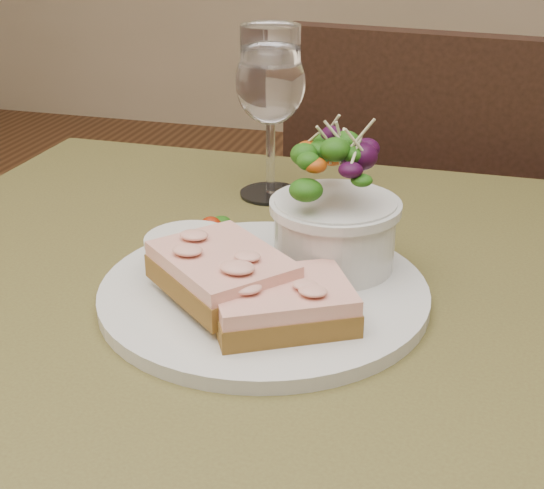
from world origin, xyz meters
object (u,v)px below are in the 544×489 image
(cafe_table, at_px, (260,413))
(sandwich_front, at_px, (282,303))
(dinner_plate, at_px, (264,292))
(sandwich_back, at_px, (222,272))
(ramekin, at_px, (190,254))
(salad_bowl, at_px, (336,203))
(wine_glass, at_px, (271,88))
(chair_far, at_px, (429,361))

(cafe_table, xyz_separation_m, sandwich_front, (0.03, -0.03, 0.13))
(dinner_plate, bearing_deg, sandwich_back, -132.40)
(sandwich_back, xyz_separation_m, ramekin, (-0.04, 0.03, -0.00))
(sandwich_front, xyz_separation_m, ramekin, (-0.10, 0.05, 0.00))
(salad_bowl, bearing_deg, dinner_plate, -130.82)
(dinner_plate, relative_size, sandwich_back, 1.97)
(ramekin, distance_m, wine_glass, 0.25)
(dinner_plate, relative_size, sandwich_front, 2.13)
(dinner_plate, distance_m, wine_glass, 0.27)
(chair_far, xyz_separation_m, salad_bowl, (-0.07, -0.60, 0.53))
(sandwich_back, xyz_separation_m, wine_glass, (-0.04, 0.26, 0.09))
(dinner_plate, height_order, sandwich_front, sandwich_front)
(wine_glass, bearing_deg, dinner_plate, -75.35)
(chair_far, xyz_separation_m, ramekin, (-0.18, -0.65, 0.49))
(cafe_table, bearing_deg, dinner_plate, 96.14)
(cafe_table, xyz_separation_m, ramekin, (-0.07, 0.03, 0.13))
(cafe_table, distance_m, sandwich_front, 0.13)
(cafe_table, distance_m, ramekin, 0.15)
(sandwich_back, relative_size, ramekin, 1.97)
(chair_far, bearing_deg, ramekin, 81.94)
(dinner_plate, bearing_deg, wine_glass, 104.65)
(dinner_plate, distance_m, sandwich_front, 0.06)
(dinner_plate, height_order, ramekin, ramekin)
(sandwich_front, bearing_deg, cafe_table, 105.80)
(dinner_plate, height_order, wine_glass, wine_glass)
(sandwich_back, relative_size, wine_glass, 0.80)
(dinner_plate, xyz_separation_m, salad_bowl, (0.05, 0.06, 0.07))
(chair_far, bearing_deg, wine_glass, 74.44)
(ramekin, bearing_deg, cafe_table, -20.37)
(ramekin, relative_size, wine_glass, 0.41)
(cafe_table, distance_m, chair_far, 0.77)
(salad_bowl, bearing_deg, sandwich_back, -131.37)
(dinner_plate, relative_size, salad_bowl, 2.18)
(chair_far, height_order, sandwich_back, chair_far)
(ramekin, xyz_separation_m, salad_bowl, (0.11, 0.05, 0.04))
(ramekin, relative_size, salad_bowl, 0.56)
(dinner_plate, bearing_deg, chair_far, 79.82)
(chair_far, bearing_deg, sandwich_front, 90.57)
(dinner_plate, bearing_deg, cafe_table, -83.86)
(ramekin, height_order, salad_bowl, salad_bowl)
(chair_far, xyz_separation_m, dinner_plate, (-0.12, -0.65, 0.46))
(cafe_table, height_order, chair_far, chair_far)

